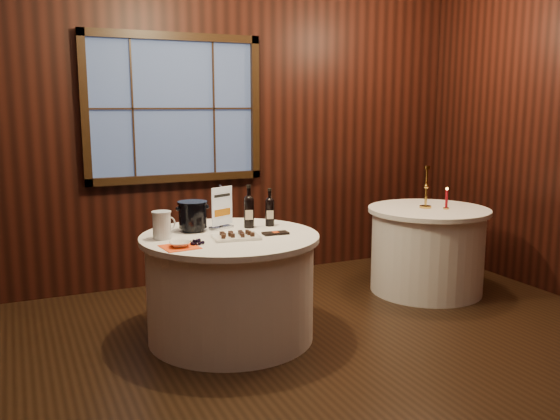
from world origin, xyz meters
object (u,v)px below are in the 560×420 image
main_table (231,286)px  cracker_bowl (180,244)px  sign_stand (221,214)px  chocolate_plate (236,236)px  port_bottle_left (249,209)px  glass_pitcher (162,225)px  chocolate_box (275,233)px  grape_bunch (197,242)px  side_table (427,249)px  brass_candlestick (426,193)px  port_bottle_right (270,210)px  ice_bucket (193,216)px  red_candle (446,200)px

main_table → cracker_bowl: bearing=-152.2°
main_table → cracker_bowl: size_ratio=9.55×
sign_stand → chocolate_plate: sign_stand is taller
main_table → sign_stand: bearing=85.9°
cracker_bowl → chocolate_plate: bearing=12.2°
cracker_bowl → port_bottle_left: bearing=31.9°
sign_stand → glass_pitcher: sign_stand is taller
chocolate_box → grape_bunch: 0.61m
main_table → sign_stand: 0.54m
glass_pitcher → side_table: bearing=-13.6°
glass_pitcher → cracker_bowl: size_ratio=1.44×
sign_stand → grape_bunch: 0.55m
brass_candlestick → main_table: bearing=-170.7°
side_table → cracker_bowl: (-2.42, -0.52, 0.40)m
port_bottle_right → chocolate_box: port_bottle_right is taller
chocolate_box → cracker_bowl: 0.74m
grape_bunch → glass_pitcher: glass_pitcher is taller
chocolate_box → ice_bucket: bearing=149.9°
sign_stand → main_table: bearing=-118.4°
ice_bucket → red_candle: 2.31m
port_bottle_right → glass_pitcher: size_ratio=1.50×
cracker_bowl → ice_bucket: bearing=63.9°
chocolate_box → brass_candlestick: 1.74m
ice_bucket → chocolate_plate: ice_bucket is taller
port_bottle_left → grape_bunch: bearing=-124.7°
ice_bucket → brass_candlestick: 2.19m
sign_stand → side_table: bearing=-22.3°
main_table → port_bottle_left: port_bottle_left is taller
glass_pitcher → brass_candlestick: size_ratio=0.51×
glass_pitcher → red_candle: (2.58, 0.13, -0.02)m
cracker_bowl → brass_candlestick: brass_candlestick is taller
main_table → red_candle: (2.11, 0.20, 0.46)m
main_table → chocolate_plate: chocolate_plate is taller
sign_stand → glass_pitcher: bearing=174.0°
ice_bucket → red_candle: (2.31, -0.03, -0.04)m
chocolate_box → grape_bunch: size_ratio=1.21×
main_table → ice_bucket: bearing=132.7°
port_bottle_left → chocolate_box: bearing=-54.7°
port_bottle_right → glass_pitcher: (-0.85, -0.10, -0.03)m
port_bottle_left → side_table: bearing=23.1°
cracker_bowl → red_candle: size_ratio=0.69×
cracker_bowl → brass_candlestick: bearing=12.8°
chocolate_box → red_candle: size_ratio=0.94×
port_bottle_right → glass_pitcher: 0.86m
port_bottle_left → glass_pitcher: bearing=-152.0°
port_bottle_right → ice_bucket: size_ratio=1.31×
chocolate_plate → chocolate_box: bearing=1.9°
main_table → port_bottle_left: size_ratio=3.94×
chocolate_box → cracker_bowl: bearing=-168.0°
sign_stand → cracker_bowl: sign_stand is taller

